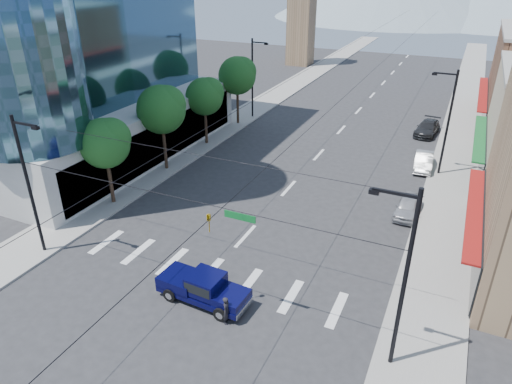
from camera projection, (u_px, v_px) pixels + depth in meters
ground at (199, 288)px, 25.80m from camera, size 160.00×160.00×0.00m
sidewalk_left at (276, 96)px, 62.66m from camera, size 4.00×120.00×0.15m
sidewalk_right at (464, 118)px, 53.65m from camera, size 4.00×120.00×0.15m
clock_tower at (302, 0)px, 77.39m from camera, size 4.80×4.80×20.40m
tree_near at (107, 142)px, 32.63m from camera, size 3.65×3.64×6.71m
tree_midnear at (163, 108)px, 38.03m from camera, size 4.09×4.09×7.52m
tree_midfar at (206, 95)px, 43.97m from camera, size 3.65×3.64×6.71m
tree_far at (239, 74)px, 49.37m from camera, size 4.09×4.09×7.52m
signal_rig at (187, 227)px, 22.82m from camera, size 21.80×0.20×9.00m
lamp_pole_nw at (253, 75)px, 51.86m from camera, size 2.00×0.25×9.00m
lamp_pole_ne at (447, 119)px, 37.38m from camera, size 2.00×0.25×9.00m
pickup_truck at (203, 287)px, 24.44m from camera, size 5.26×2.24×1.75m
pedestrian at (227, 310)px, 22.97m from camera, size 0.43×0.61×1.58m
parked_car_near at (408, 206)px, 32.97m from camera, size 1.76×4.06×1.36m
parked_car_mid at (424, 161)px, 40.39m from camera, size 1.77×4.35×1.40m
parked_car_far at (427, 128)px, 48.42m from camera, size 2.50×5.10×1.43m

